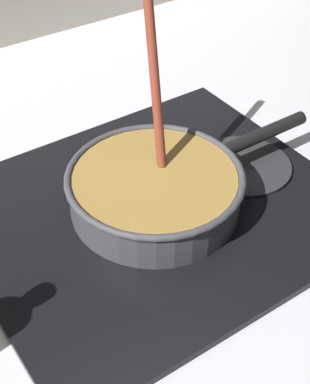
{
  "coord_description": "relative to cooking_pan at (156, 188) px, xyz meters",
  "views": [
    {
      "loc": [
        -0.28,
        -0.41,
        0.6
      ],
      "look_at": [
        0.09,
        0.13,
        0.04
      ],
      "focal_mm": 54.15,
      "sensor_mm": 36.0,
      "label": 1
    }
  ],
  "objects": [
    {
      "name": "ground",
      "position": [
        -0.09,
        -0.13,
        -0.07
      ],
      "size": [
        2.4,
        1.6,
        0.04
      ],
      "primitive_type": "cube",
      "color": "#B7B7BC"
    },
    {
      "name": "hob_plate",
      "position": [
        -0.0,
        -0.0,
        -0.04
      ],
      "size": [
        0.56,
        0.48,
        0.01
      ],
      "primitive_type": "cube",
      "color": "black",
      "rests_on": "ground"
    },
    {
      "name": "spare_burner",
      "position": [
        0.17,
        -0.0,
        -0.03
      ],
      "size": [
        0.16,
        0.16,
        0.01
      ],
      "primitive_type": "cylinder",
      "color": "#262628",
      "rests_on": "hob_plate"
    },
    {
      "name": "cooking_pan",
      "position": [
        0.0,
        0.0,
        0.0
      ],
      "size": [
        0.43,
        0.27,
        0.29
      ],
      "color": "#38383D",
      "rests_on": "hob_plate"
    },
    {
      "name": "burner_ring",
      "position": [
        -0.0,
        -0.0,
        -0.03
      ],
      "size": [
        0.19,
        0.19,
        0.01
      ],
      "primitive_type": "torus",
      "color": "#592D0C",
      "rests_on": "hob_plate"
    }
  ]
}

